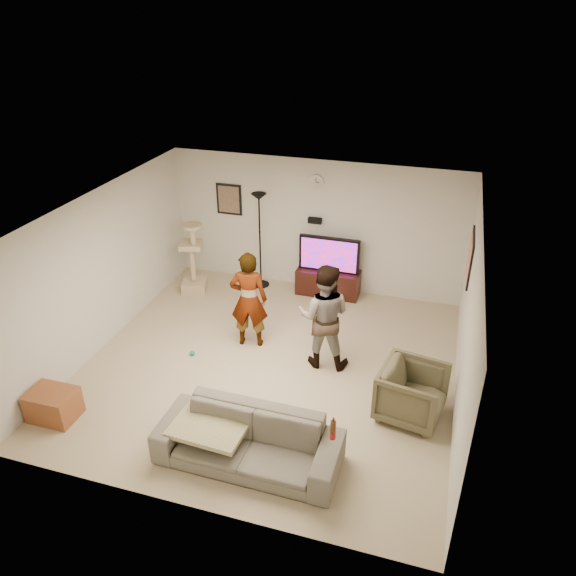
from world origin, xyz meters
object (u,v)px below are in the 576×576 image
(cat_tree, at_px, (192,257))
(beer_bottle, at_px, (333,430))
(person_left, at_px, (249,300))
(sofa, at_px, (248,441))
(tv_stand, at_px, (328,282))
(floor_lamp, at_px, (260,241))
(tv, at_px, (329,254))
(armchair, at_px, (412,393))
(side_table, at_px, (53,405))
(person_right, at_px, (324,316))

(cat_tree, relative_size, beer_bottle, 5.58)
(person_left, xyz_separation_m, sofa, (0.88, -2.42, -0.49))
(tv_stand, relative_size, floor_lamp, 0.63)
(tv, bearing_deg, sofa, -89.28)
(person_left, height_order, sofa, person_left)
(cat_tree, relative_size, armchair, 1.66)
(cat_tree, bearing_deg, tv, 13.68)
(sofa, height_order, armchair, armchair)
(floor_lamp, height_order, person_left, floor_lamp)
(tv, relative_size, sofa, 0.51)
(floor_lamp, xyz_separation_m, sofa, (1.39, -4.39, -0.61))
(tv, bearing_deg, beer_bottle, -76.30)
(cat_tree, xyz_separation_m, person_left, (1.66, -1.39, 0.12))
(sofa, bearing_deg, beer_bottle, 0.68)
(cat_tree, xyz_separation_m, side_table, (-0.25, -3.83, -0.49))
(cat_tree, bearing_deg, person_right, -28.31)
(cat_tree, distance_m, beer_bottle, 5.22)
(person_left, bearing_deg, side_table, 40.26)
(tv, relative_size, side_table, 1.82)
(tv_stand, relative_size, cat_tree, 0.84)
(beer_bottle, bearing_deg, person_right, 106.17)
(tv_stand, bearing_deg, beer_bottle, -76.30)
(sofa, distance_m, side_table, 2.79)
(tv, distance_m, beer_bottle, 4.55)
(floor_lamp, distance_m, person_right, 2.78)
(tv_stand, height_order, cat_tree, cat_tree)
(beer_bottle, bearing_deg, sofa, 180.00)
(cat_tree, height_order, person_right, person_right)
(floor_lamp, distance_m, armchair, 4.39)
(tv_stand, xyz_separation_m, floor_lamp, (-1.34, -0.03, 0.69))
(cat_tree, bearing_deg, tv_stand, 13.68)
(armchair, bearing_deg, cat_tree, 71.30)
(floor_lamp, relative_size, armchair, 2.21)
(sofa, bearing_deg, armchair, 38.87)
(person_left, bearing_deg, cat_tree, -51.76)
(tv_stand, distance_m, sofa, 4.42)
(tv, height_order, sofa, tv)
(tv_stand, bearing_deg, side_table, -121.63)
(sofa, relative_size, armchair, 2.64)
(tv, xyz_separation_m, person_left, (-0.83, -2.00, -0.01))
(floor_lamp, xyz_separation_m, side_table, (-1.40, -4.40, -0.72))
(tv, relative_size, armchair, 1.34)
(sofa, bearing_deg, cat_tree, 124.36)
(floor_lamp, distance_m, cat_tree, 1.31)
(tv_stand, distance_m, side_table, 5.21)
(armchair, bearing_deg, person_left, 79.60)
(side_table, bearing_deg, floor_lamp, 72.40)
(tv_stand, distance_m, tv, 0.58)
(tv, relative_size, beer_bottle, 4.51)
(person_left, distance_m, sofa, 2.62)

